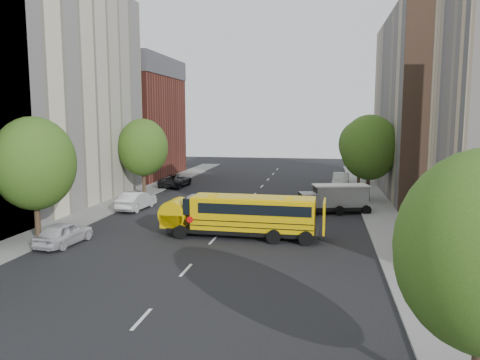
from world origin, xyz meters
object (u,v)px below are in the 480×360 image
(parked_car_0, at_px, (64,233))
(safari_truck, at_px, (335,198))
(school_bus, at_px, (241,214))
(street_tree_5, at_px, (360,144))
(street_tree_4, at_px, (369,147))
(parked_car_4, at_px, (351,191))
(parked_car_5, at_px, (341,180))
(street_tree_2, at_px, (143,147))
(street_tree_1, at_px, (34,164))
(parked_car_2, at_px, (175,180))
(parked_car_1, at_px, (136,201))

(parked_car_0, bearing_deg, safari_truck, -137.43)
(parked_car_0, bearing_deg, school_bus, -155.23)
(street_tree_5, bearing_deg, street_tree_4, -90.00)
(parked_car_4, relative_size, parked_car_5, 0.82)
(parked_car_4, bearing_deg, street_tree_5, 80.56)
(parked_car_0, height_order, parked_car_5, parked_car_5)
(street_tree_2, xyz_separation_m, street_tree_5, (22.00, 12.00, -0.12))
(street_tree_2, relative_size, school_bus, 0.77)
(street_tree_4, distance_m, safari_truck, 7.60)
(street_tree_2, height_order, parked_car_0, street_tree_2)
(street_tree_5, bearing_deg, parked_car_4, -97.83)
(parked_car_0, bearing_deg, parked_car_4, -127.09)
(street_tree_1, relative_size, parked_car_4, 2.00)
(parked_car_0, relative_size, parked_car_2, 0.81)
(street_tree_5, height_order, parked_car_4, street_tree_5)
(street_tree_4, xyz_separation_m, school_bus, (-9.34, -14.87, -3.51))
(street_tree_2, distance_m, safari_truck, 20.06)
(street_tree_5, xyz_separation_m, school_bus, (-9.34, -26.87, -3.14))
(street_tree_1, relative_size, parked_car_5, 1.64)
(street_tree_4, distance_m, parked_car_2, 21.86)
(street_tree_1, relative_size, parked_car_1, 1.68)
(street_tree_4, xyz_separation_m, street_tree_5, (-0.00, 12.00, -0.37))
(parked_car_0, bearing_deg, street_tree_4, -131.84)
(street_tree_4, height_order, school_bus, street_tree_4)
(parked_car_1, bearing_deg, school_bus, 148.47)
(safari_truck, xyz_separation_m, parked_car_0, (-16.67, -12.90, -0.51))
(parked_car_0, bearing_deg, street_tree_1, -12.01)
(street_tree_1, xyz_separation_m, street_tree_4, (22.00, 18.00, 0.12))
(street_tree_1, bearing_deg, parked_car_2, 86.65)
(street_tree_2, distance_m, parked_car_5, 22.19)
(school_bus, relative_size, safari_truck, 1.72)
(safari_truck, distance_m, parked_car_1, 16.75)
(street_tree_2, height_order, parked_car_4, street_tree_2)
(parked_car_0, distance_m, parked_car_5, 32.89)
(street_tree_1, distance_m, parked_car_0, 4.80)
(street_tree_4, relative_size, school_bus, 0.81)
(school_bus, xyz_separation_m, parked_car_0, (-10.46, -3.79, -0.82))
(school_bus, bearing_deg, parked_car_5, 74.80)
(school_bus, xyz_separation_m, parked_car_1, (-10.46, 7.60, -0.79))
(parked_car_2, xyz_separation_m, parked_car_5, (18.44, 3.18, 0.06))
(street_tree_5, distance_m, parked_car_2, 21.85)
(street_tree_1, relative_size, parked_car_0, 1.83)
(street_tree_4, xyz_separation_m, safari_truck, (-3.13, -5.77, -3.83))
(street_tree_1, xyz_separation_m, parked_car_1, (2.20, 10.72, -4.18))
(street_tree_1, distance_m, street_tree_2, 18.00)
(school_bus, bearing_deg, safari_truck, 57.17)
(parked_car_4, xyz_separation_m, parked_car_5, (-0.76, 7.27, 0.12))
(street_tree_4, bearing_deg, parked_car_2, 164.00)
(street_tree_1, xyz_separation_m, street_tree_5, (22.00, 30.00, -0.25))
(school_bus, bearing_deg, street_tree_5, 72.32)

